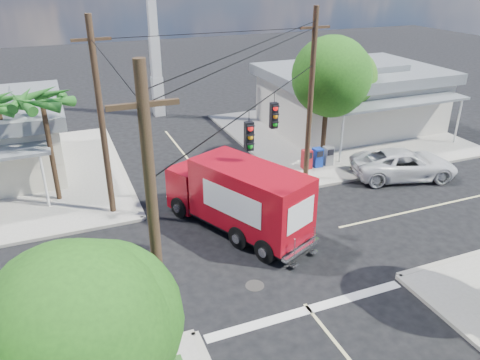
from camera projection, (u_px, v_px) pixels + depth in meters
ground at (258, 246)px, 19.64m from camera, size 120.00×120.00×0.00m
sidewalk_ne at (337, 133)px, 32.48m from camera, size 14.12×14.12×0.14m
road_markings at (273, 265)px, 18.40m from camera, size 32.00×32.00×0.01m
building_ne at (351, 96)px, 33.00m from camera, size 11.80×10.20×4.50m
radio_tower at (154, 41)px, 34.25m from camera, size 0.80×0.80×17.00m
tree_sw_front at (92, 328)px, 9.10m from camera, size 3.88×3.78×6.03m
tree_ne_front at (328, 84)px, 25.78m from camera, size 4.21×4.14×6.66m
tree_ne_back at (345, 82)px, 28.77m from camera, size 3.77×3.66×5.82m
palm_nw_front at (42, 102)px, 21.27m from camera, size 3.01×3.08×5.59m
utility_poles at (207, 134)px, 18.49m from camera, size 12.00×10.68×9.00m
vending_boxes at (317, 157)px, 26.79m from camera, size 1.90×0.50×1.10m
delivery_truck at (238, 197)px, 20.19m from camera, size 4.96×7.56×3.18m
parked_car at (404, 164)px, 25.66m from camera, size 6.18×4.04×1.58m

